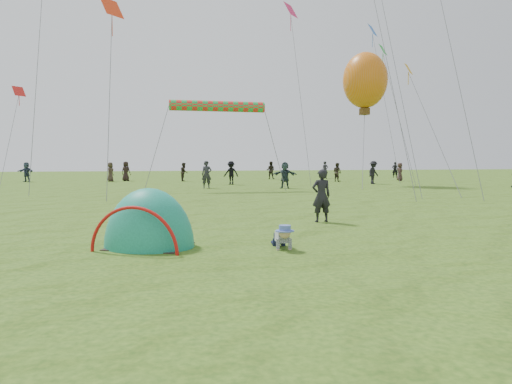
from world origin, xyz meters
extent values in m
plane|color=#264814|center=(0.00, 0.00, 0.00)|extent=(140.00, 140.00, 0.00)
ellipsoid|color=#18755C|center=(-3.34, 0.82, 0.00)|extent=(2.40, 2.23, 2.48)
imported|color=black|center=(1.56, 3.64, 0.78)|extent=(0.57, 0.38, 1.55)
imported|color=black|center=(21.24, 34.16, 0.82)|extent=(0.71, 0.65, 1.64)
imported|color=black|center=(7.73, 33.52, 0.85)|extent=(1.03, 0.95, 1.70)
imported|color=#3A2724|center=(17.83, 27.33, 0.80)|extent=(0.83, 0.93, 1.59)
imported|color=#2C374C|center=(-13.70, 32.70, 0.83)|extent=(1.58, 1.20, 1.66)
imported|color=black|center=(13.34, 33.64, 0.85)|extent=(0.64, 0.43, 1.71)
imported|color=black|center=(-0.69, 30.81, 0.80)|extent=(0.74, 0.88, 1.61)
imported|color=black|center=(13.13, 23.05, 0.88)|extent=(1.31, 1.16, 1.76)
imported|color=#3C2F27|center=(-6.86, 31.71, 0.82)|extent=(0.75, 0.93, 1.64)
imported|color=#26353B|center=(5.04, 19.39, 0.85)|extent=(1.65, 1.10, 1.71)
imported|color=#27282D|center=(0.09, 20.46, 0.89)|extent=(0.66, 0.45, 1.78)
imported|color=#322B22|center=(11.95, 27.30, 0.80)|extent=(0.87, 0.96, 1.60)
imported|color=black|center=(2.39, 24.65, 0.88)|extent=(1.30, 1.12, 1.75)
imported|color=black|center=(-5.63, 32.52, 0.85)|extent=(0.99, 0.88, 1.71)
cylinder|color=red|center=(0.59, 18.77, 5.08)|extent=(5.77, 0.64, 0.64)
plane|color=#EA225F|center=(7.26, 25.60, 13.37)|extent=(1.35, 1.35, 1.10)
plane|color=#FC3913|center=(-5.29, 17.16, 9.97)|extent=(1.27, 1.27, 1.04)
plane|color=blue|center=(15.11, 27.54, 12.86)|extent=(1.21, 1.21, 0.99)
plane|color=red|center=(-12.37, 26.20, 6.64)|extent=(0.86, 0.86, 0.70)
plane|color=orange|center=(11.18, 15.16, 7.07)|extent=(0.77, 0.77, 0.63)
plane|color=green|center=(14.18, 23.90, 10.34)|extent=(1.00, 1.00, 0.82)
camera|label=1|loc=(-3.22, -8.93, 1.82)|focal=32.00mm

